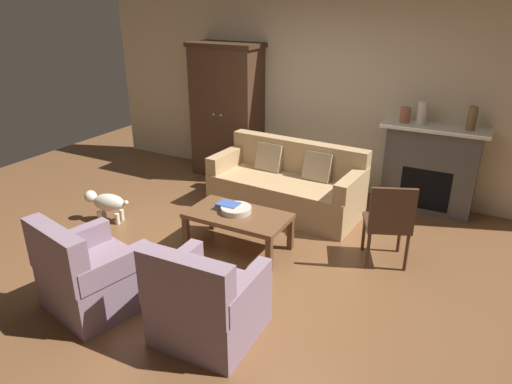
{
  "coord_description": "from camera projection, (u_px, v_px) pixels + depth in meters",
  "views": [
    {
      "loc": [
        2.24,
        -3.63,
        2.58
      ],
      "look_at": [
        -0.04,
        0.61,
        0.55
      ],
      "focal_mm": 32.73,
      "sensor_mm": 36.0,
      "label": 1
    }
  ],
  "objects": [
    {
      "name": "armchair_near_left",
      "position": [
        91.0,
        276.0,
        4.09
      ],
      "size": [
        0.92,
        0.92,
        0.88
      ],
      "color": "gray",
      "rests_on": "ground"
    },
    {
      "name": "couch",
      "position": [
        287.0,
        186.0,
        6.0
      ],
      "size": [
        1.96,
        0.95,
        0.86
      ],
      "color": "tan",
      "rests_on": "ground"
    },
    {
      "name": "book_stack",
      "position": [
        229.0,
        206.0,
        5.11
      ],
      "size": [
        0.25,
        0.18,
        0.07
      ],
      "color": "gray",
      "rests_on": "coffee_table"
    },
    {
      "name": "fruit_bowl",
      "position": [
        236.0,
        209.0,
        5.04
      ],
      "size": [
        0.33,
        0.33,
        0.06
      ],
      "primitive_type": "cylinder",
      "color": "beige",
      "rests_on": "coffee_table"
    },
    {
      "name": "dog",
      "position": [
        107.0,
        203.0,
        5.71
      ],
      "size": [
        0.56,
        0.3,
        0.39
      ],
      "color": "beige",
      "rests_on": "ground"
    },
    {
      "name": "armoire",
      "position": [
        227.0,
        111.0,
        6.96
      ],
      "size": [
        1.06,
        0.57,
        1.97
      ],
      "color": "#472D1E",
      "rests_on": "ground"
    },
    {
      "name": "mantel_vase_bronze",
      "position": [
        472.0,
        118.0,
        5.45
      ],
      "size": [
        0.11,
        0.11,
        0.28
      ],
      "primitive_type": "cylinder",
      "color": "olive",
      "rests_on": "fireplace"
    },
    {
      "name": "mantel_vase_terracotta",
      "position": [
        405.0,
        115.0,
        5.8
      ],
      "size": [
        0.13,
        0.13,
        0.19
      ],
      "primitive_type": "cylinder",
      "color": "#A86042",
      "rests_on": "fireplace"
    },
    {
      "name": "side_chair_wooden",
      "position": [
        389.0,
        220.0,
        4.67
      ],
      "size": [
        0.58,
        0.58,
        0.9
      ],
      "color": "#472D1E",
      "rests_on": "ground"
    },
    {
      "name": "armchair_near_right",
      "position": [
        206.0,
        304.0,
        3.72
      ],
      "size": [
        0.8,
        0.79,
        0.88
      ],
      "color": "gray",
      "rests_on": "ground"
    },
    {
      "name": "fireplace",
      "position": [
        430.0,
        168.0,
        5.9
      ],
      "size": [
        1.26,
        0.48,
        1.12
      ],
      "color": "#4C4947",
      "rests_on": "ground"
    },
    {
      "name": "back_wall",
      "position": [
        325.0,
        88.0,
        6.46
      ],
      "size": [
        7.2,
        0.1,
        2.8
      ],
      "primitive_type": "cube",
      "color": "beige",
      "rests_on": "ground"
    },
    {
      "name": "ground_plane",
      "position": [
        232.0,
        260.0,
        4.93
      ],
      "size": [
        9.6,
        9.6,
        0.0
      ],
      "primitive_type": "plane",
      "color": "brown"
    },
    {
      "name": "coffee_table",
      "position": [
        238.0,
        218.0,
        5.03
      ],
      "size": [
        1.1,
        0.6,
        0.42
      ],
      "color": "brown",
      "rests_on": "ground"
    },
    {
      "name": "mantel_vase_cream",
      "position": [
        422.0,
        113.0,
        5.69
      ],
      "size": [
        0.12,
        0.12,
        0.28
      ],
      "primitive_type": "cylinder",
      "color": "beige",
      "rests_on": "fireplace"
    }
  ]
}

